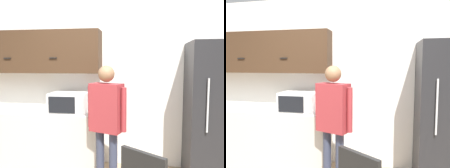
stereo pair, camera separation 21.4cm
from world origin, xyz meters
TOP-DOWN VIEW (x-y plane):
  - back_wall at (0.00, 1.82)m, footprint 6.00×0.06m
  - counter at (-1.14, 1.50)m, footprint 2.12×0.57m
  - upper_cabinets at (-1.14, 1.63)m, footprint 2.12×0.33m
  - microwave at (-0.52, 1.46)m, footprint 0.56×0.40m
  - person at (0.11, 1.08)m, footprint 0.53×0.34m
  - refrigerator at (1.59, 1.46)m, footprint 0.80×0.67m

SIDE VIEW (x-z plane):
  - counter at x=-1.14m, z-range 0.00..0.90m
  - refrigerator at x=1.59m, z-range 0.00..1.94m
  - person at x=0.11m, z-range 0.17..1.79m
  - microwave at x=-0.52m, z-range 0.90..1.20m
  - back_wall at x=0.00m, z-range 0.00..2.70m
  - upper_cabinets at x=-1.14m, z-range 1.49..2.15m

